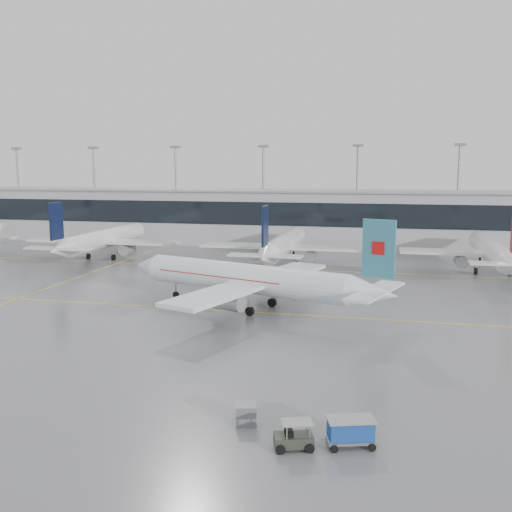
% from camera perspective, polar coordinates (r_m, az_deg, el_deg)
% --- Properties ---
extents(ground, '(320.00, 320.00, 0.00)m').
position_cam_1_polar(ground, '(69.87, -2.20, -5.53)').
color(ground, slate).
rests_on(ground, ground).
extents(taxi_line_main, '(120.00, 0.25, 0.01)m').
position_cam_1_polar(taxi_line_main, '(69.87, -2.20, -5.53)').
color(taxi_line_main, yellow).
rests_on(taxi_line_main, ground).
extents(taxi_line_north, '(120.00, 0.25, 0.01)m').
position_cam_1_polar(taxi_line_north, '(98.51, 2.33, -1.30)').
color(taxi_line_north, yellow).
rests_on(taxi_line_north, ground).
extents(taxi_line_cross, '(0.25, 60.00, 0.01)m').
position_cam_1_polar(taxi_line_cross, '(95.01, -17.52, -2.09)').
color(taxi_line_cross, yellow).
rests_on(taxi_line_cross, ground).
extents(terminal, '(180.00, 15.00, 12.00)m').
position_cam_1_polar(terminal, '(129.07, 4.95, 3.76)').
color(terminal, '#A9A9AD').
rests_on(terminal, ground).
extents(terminal_glass, '(180.00, 0.20, 5.00)m').
position_cam_1_polar(terminal_glass, '(121.49, 4.47, 4.17)').
color(terminal_glass, black).
rests_on(terminal_glass, ground).
extents(terminal_roof, '(182.00, 16.00, 0.40)m').
position_cam_1_polar(terminal_roof, '(128.67, 4.99, 6.52)').
color(terminal_roof, gray).
rests_on(terminal_roof, ground).
extents(light_masts, '(156.40, 1.00, 22.60)m').
position_cam_1_polar(light_masts, '(134.57, 5.35, 7.10)').
color(light_masts, gray).
rests_on(light_masts, ground).
extents(air_canada_jet, '(36.74, 30.14, 11.92)m').
position_cam_1_polar(air_canada_jet, '(69.60, -0.33, -2.38)').
color(air_canada_jet, white).
rests_on(air_canada_jet, ground).
extents(parked_jet_b, '(29.64, 36.96, 11.72)m').
position_cam_1_polar(parked_jet_b, '(112.99, -15.04, 1.61)').
color(parked_jet_b, silver).
rests_on(parked_jet_b, ground).
extents(parked_jet_c, '(29.64, 36.96, 11.72)m').
position_cam_1_polar(parked_jet_c, '(101.52, 2.72, 1.11)').
color(parked_jet_c, silver).
rests_on(parked_jet_c, ground).
extents(parked_jet_d, '(29.64, 36.96, 11.72)m').
position_cam_1_polar(parked_jet_d, '(101.47, 22.57, 0.44)').
color(parked_jet_d, silver).
rests_on(parked_jet_d, ground).
extents(baggage_tug, '(3.69, 2.17, 1.76)m').
position_cam_1_polar(baggage_tug, '(37.30, 3.78, -17.80)').
color(baggage_tug, '#2B3128').
rests_on(baggage_tug, ground).
extents(baggage_cart, '(3.31, 2.45, 1.83)m').
position_cam_1_polar(baggage_cart, '(37.76, 9.44, -16.79)').
color(baggage_cart, gray).
rests_on(baggage_cart, ground).
extents(gse_unit, '(1.69, 1.62, 1.40)m').
position_cam_1_polar(gse_unit, '(40.30, -1.01, -15.54)').
color(gse_unit, slate).
rests_on(gse_unit, ground).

